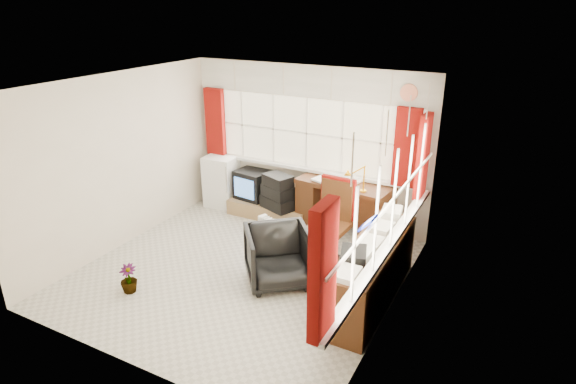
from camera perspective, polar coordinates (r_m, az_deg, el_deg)
name	(u,v)px	position (r m, az deg, el deg)	size (l,w,h in m)	color
ground	(242,272)	(6.58, -5.51, -9.40)	(4.00, 4.00, 0.00)	beige
room_walls	(237,166)	(5.94, -6.03, 3.06)	(4.00, 4.00, 4.00)	beige
window_back	(306,164)	(7.72, 2.09, 3.29)	(3.70, 0.12, 3.60)	beige
window_right	(388,241)	(5.41, 11.77, -5.66)	(0.12, 3.70, 3.60)	beige
curtains	(336,160)	(6.32, 5.69, 3.81)	(3.83, 3.83, 1.15)	maroon
overhead_cabinets	(344,99)	(6.16, 6.65, 10.93)	(3.98, 3.98, 0.48)	white
desk	(345,204)	(7.50, 6.79, -1.42)	(1.52, 0.88, 0.87)	#482511
desk_lamp	(364,173)	(6.92, 9.03, 2.20)	(0.16, 0.14, 0.40)	#DB9B09
task_chair	(334,219)	(6.55, 5.45, -3.21)	(0.52, 0.55, 1.20)	black
office_chair	(278,257)	(6.16, -1.16, -7.66)	(0.79, 0.81, 0.74)	black
radiator	(272,241)	(6.86, -1.96, -5.77)	(0.39, 0.27, 0.55)	white
credenza	(372,271)	(5.89, 9.90, -9.18)	(0.50, 2.00, 0.85)	#482511
file_tray	(354,255)	(5.34, 7.78, -7.42)	(0.27, 0.35, 0.12)	black
tv_bench	(270,210)	(8.08, -2.20, -2.10)	(1.40, 0.50, 0.25)	#A17E50
crt_tv	(253,184)	(8.18, -4.13, 0.95)	(0.59, 0.56, 0.48)	black
hifi_stack	(278,193)	(7.72, -1.20, -0.11)	(0.63, 0.52, 0.57)	black
mini_fridge	(223,181)	(8.52, -7.75, 1.35)	(0.56, 0.56, 0.90)	white
spray_bottle_a	(265,229)	(7.33, -2.74, -4.45)	(0.12, 0.12, 0.32)	white
spray_bottle_b	(278,220)	(7.80, -1.19, -3.31)	(0.08, 0.08, 0.17)	#84C4B6
flower_vase	(129,279)	(6.37, -18.37, -9.72)	(0.21, 0.21, 0.37)	black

